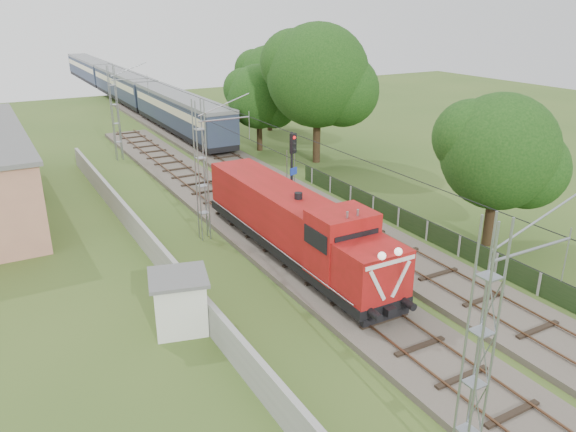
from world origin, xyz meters
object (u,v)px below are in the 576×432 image
coach_rake (124,84)px  signal_post (293,160)px  locomotive (294,223)px  relay_hut (180,302)px

coach_rake → signal_post: 49.19m
locomotive → relay_hut: locomotive is taller
signal_post → relay_hut: bearing=-139.7°
relay_hut → coach_rake: bearing=77.9°
coach_rake → relay_hut: 59.33m
coach_rake → relay_hut: (-12.40, -58.00, -1.29)m
coach_rake → relay_hut: bearing=-102.1°
locomotive → signal_post: signal_post is taller
signal_post → relay_hut: (-10.44, -8.86, -2.56)m
signal_post → relay_hut: 13.93m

